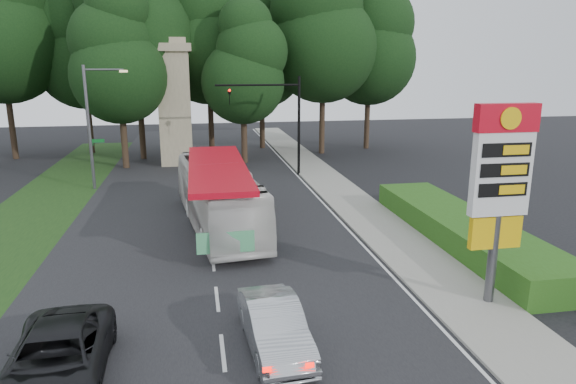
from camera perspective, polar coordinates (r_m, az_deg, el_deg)
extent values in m
plane|color=black|center=(15.09, -7.13, -18.30)|extent=(120.00, 120.00, 0.00)
cube|color=black|center=(26.03, -8.71, -4.11)|extent=(14.00, 80.00, 0.02)
cube|color=gray|center=(27.53, 9.27, -3.01)|extent=(3.00, 80.00, 0.12)
cube|color=#193814|center=(33.03, -25.77, -1.47)|extent=(5.00, 50.00, 0.02)
cube|color=#285316|center=(25.11, 18.86, -3.99)|extent=(3.00, 14.00, 1.20)
cylinder|color=#59595E|center=(18.81, 21.74, -7.05)|extent=(0.32, 0.32, 3.20)
cube|color=#E4B20C|center=(18.49, 22.02, -4.15)|extent=(1.80, 0.25, 1.10)
cube|color=silver|center=(18.00, 22.60, 1.92)|extent=(2.00, 0.35, 2.80)
cube|color=red|center=(17.74, 23.15, 7.61)|extent=(2.10, 0.40, 0.90)
cylinder|color=#E4B20C|center=(17.56, 23.54, 7.51)|extent=(0.70, 0.05, 0.70)
cube|color=black|center=(17.71, 23.17, 4.32)|extent=(1.70, 0.04, 0.45)
cube|color=black|center=(17.82, 22.97, 2.26)|extent=(1.70, 0.04, 0.45)
cube|color=black|center=(17.95, 22.77, 0.23)|extent=(1.70, 0.04, 0.45)
cylinder|color=black|center=(37.78, 1.22, 7.28)|extent=(0.20, 0.20, 7.20)
cylinder|color=black|center=(37.06, -3.40, 11.78)|extent=(6.00, 0.14, 0.14)
imported|color=black|center=(36.88, -6.54, 11.32)|extent=(0.18, 0.22, 1.10)
sphere|color=#FF0C05|center=(36.73, -6.52, 11.15)|extent=(0.18, 0.18, 0.18)
cylinder|color=#59595E|center=(35.62, -21.23, 6.58)|extent=(0.20, 0.20, 8.00)
cylinder|color=#59595E|center=(35.18, -19.81, 12.68)|extent=(2.40, 0.12, 0.12)
cube|color=#FFE599|center=(35.02, -17.81, 12.66)|extent=(0.50, 0.22, 0.14)
cube|color=#0C591E|center=(35.64, -20.40, 5.35)|extent=(0.85, 0.04, 0.22)
cube|color=#0C591E|center=(36.20, -20.95, 4.94)|extent=(0.04, 0.85, 0.22)
cube|color=gray|center=(42.93, -12.44, 8.98)|extent=(2.50, 2.50, 9.00)
cube|color=gray|center=(42.80, -12.79, 15.39)|extent=(3.00, 3.00, 0.60)
cube|color=gray|center=(42.81, -12.82, 16.06)|extent=(2.20, 2.20, 0.50)
cylinder|color=#2D2116|center=(50.44, -28.38, 6.80)|extent=(0.50, 0.50, 6.30)
sphere|color=black|center=(50.22, -29.25, 14.12)|extent=(9.80, 9.80, 9.80)
cylinder|color=#2D2116|center=(50.93, -21.18, 7.08)|extent=(0.50, 0.50, 5.40)
sphere|color=black|center=(50.65, -21.74, 13.31)|extent=(8.40, 8.40, 8.40)
sphere|color=black|center=(50.75, -22.06, 16.69)|extent=(7.20, 7.20, 7.20)
cylinder|color=#2D2116|center=(46.22, -15.99, 7.54)|extent=(0.50, 0.50, 6.48)
sphere|color=black|center=(46.01, -16.57, 15.80)|extent=(10.08, 10.08, 10.08)
cylinder|color=#2D2116|center=(48.05, -8.55, 7.82)|extent=(0.50, 0.50, 5.94)
sphere|color=black|center=(47.79, -8.83, 15.12)|extent=(9.24, 9.24, 9.24)
sphere|color=black|center=(47.97, -8.98, 19.06)|extent=(7.92, 7.92, 7.92)
cylinder|color=#2D2116|center=(50.47, -2.89, 7.84)|extent=(0.50, 0.50, 5.22)
sphere|color=black|center=(50.18, -2.97, 13.94)|extent=(8.12, 8.12, 8.12)
sphere|color=black|center=(50.26, -3.01, 17.25)|extent=(6.96, 6.96, 6.96)
sphere|color=black|center=(50.46, -3.05, 20.05)|extent=(5.22, 5.22, 5.22)
cylinder|color=#2D2116|center=(47.44, 3.80, 7.98)|extent=(0.50, 0.50, 6.12)
sphere|color=black|center=(47.20, 3.93, 15.59)|extent=(9.52, 9.52, 9.52)
sphere|color=black|center=(47.42, 4.00, 19.70)|extent=(8.16, 8.16, 8.16)
cylinder|color=#2D2116|center=(50.80, 8.78, 7.94)|extent=(0.50, 0.50, 5.58)
sphere|color=black|center=(50.53, 9.03, 14.42)|extent=(8.68, 8.68, 8.68)
sphere|color=black|center=(50.66, 9.17, 17.92)|extent=(7.44, 7.44, 7.44)
cylinder|color=#2D2116|center=(42.50, -17.74, 5.66)|extent=(0.50, 0.50, 4.68)
sphere|color=black|center=(42.12, -18.24, 12.14)|extent=(7.28, 7.28, 7.28)
sphere|color=black|center=(42.15, -18.52, 15.67)|extent=(6.24, 6.24, 6.24)
sphere|color=black|center=(42.29, -18.76, 18.65)|extent=(4.68, 4.68, 4.68)
cylinder|color=#2D2116|center=(42.85, -4.89, 6.10)|extent=(0.50, 0.50, 4.32)
sphere|color=black|center=(42.47, -5.02, 12.04)|extent=(6.72, 6.72, 6.72)
sphere|color=black|center=(42.45, -5.09, 15.28)|extent=(5.76, 5.76, 5.76)
sphere|color=black|center=(42.55, -5.15, 18.02)|extent=(4.32, 4.32, 4.32)
imported|color=white|center=(25.91, -7.76, -0.47)|extent=(4.17, 11.83, 3.22)
imported|color=#B2B6BA|center=(15.26, -1.51, -14.65)|extent=(1.81, 4.47, 1.44)
imported|color=black|center=(14.95, -24.33, -16.60)|extent=(2.59, 5.35, 1.47)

